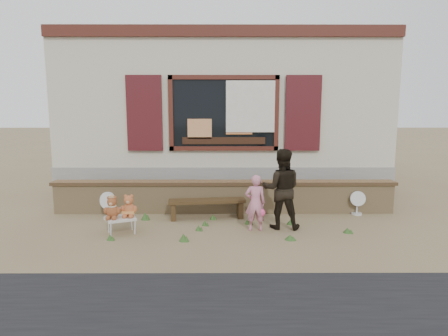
{
  "coord_description": "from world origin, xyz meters",
  "views": [
    {
      "loc": [
        -0.03,
        -6.63,
        2.12
      ],
      "look_at": [
        0.0,
        0.6,
        1.0
      ],
      "focal_mm": 30.0,
      "sensor_mm": 36.0,
      "label": 1
    }
  ],
  "objects_px": {
    "folding_chair": "(121,219)",
    "adult": "(281,189)",
    "child": "(255,203)",
    "teddy_bear_right": "(129,205)",
    "bench": "(207,205)",
    "teddy_bear_left": "(112,207)"
  },
  "relations": [
    {
      "from": "teddy_bear_left",
      "to": "child",
      "type": "height_order",
      "value": "child"
    },
    {
      "from": "adult",
      "to": "bench",
      "type": "bearing_deg",
      "value": -16.77
    },
    {
      "from": "bench",
      "to": "folding_chair",
      "type": "distance_m",
      "value": 1.7
    },
    {
      "from": "folding_chair",
      "to": "adult",
      "type": "distance_m",
      "value": 2.86
    },
    {
      "from": "teddy_bear_right",
      "to": "child",
      "type": "height_order",
      "value": "child"
    },
    {
      "from": "bench",
      "to": "adult",
      "type": "relative_size",
      "value": 1.06
    },
    {
      "from": "teddy_bear_right",
      "to": "bench",
      "type": "bearing_deg",
      "value": 9.88
    },
    {
      "from": "bench",
      "to": "teddy_bear_right",
      "type": "bearing_deg",
      "value": -153.93
    },
    {
      "from": "bench",
      "to": "adult",
      "type": "height_order",
      "value": "adult"
    },
    {
      "from": "bench",
      "to": "teddy_bear_right",
      "type": "distance_m",
      "value": 1.58
    },
    {
      "from": "folding_chair",
      "to": "teddy_bear_right",
      "type": "relative_size",
      "value": 1.5
    },
    {
      "from": "teddy_bear_left",
      "to": "adult",
      "type": "xyz_separation_m",
      "value": [
        2.94,
        0.36,
        0.24
      ]
    },
    {
      "from": "child",
      "to": "adult",
      "type": "xyz_separation_m",
      "value": [
        0.48,
        0.15,
        0.22
      ]
    },
    {
      "from": "teddy_bear_right",
      "to": "adult",
      "type": "xyz_separation_m",
      "value": [
        2.68,
        0.25,
        0.23
      ]
    },
    {
      "from": "folding_chair",
      "to": "adult",
      "type": "height_order",
      "value": "adult"
    },
    {
      "from": "teddy_bear_left",
      "to": "child",
      "type": "xyz_separation_m",
      "value": [
        2.46,
        0.21,
        0.02
      ]
    },
    {
      "from": "child",
      "to": "adult",
      "type": "bearing_deg",
      "value": -163.72
    },
    {
      "from": "teddy_bear_right",
      "to": "folding_chair",
      "type": "bearing_deg",
      "value": -180.0
    },
    {
      "from": "bench",
      "to": "teddy_bear_left",
      "type": "height_order",
      "value": "teddy_bear_left"
    },
    {
      "from": "folding_chair",
      "to": "child",
      "type": "bearing_deg",
      "value": -18.81
    },
    {
      "from": "folding_chair",
      "to": "teddy_bear_right",
      "type": "height_order",
      "value": "teddy_bear_right"
    },
    {
      "from": "bench",
      "to": "teddy_bear_right",
      "type": "xyz_separation_m",
      "value": [
        -1.32,
        -0.84,
        0.21
      ]
    }
  ]
}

